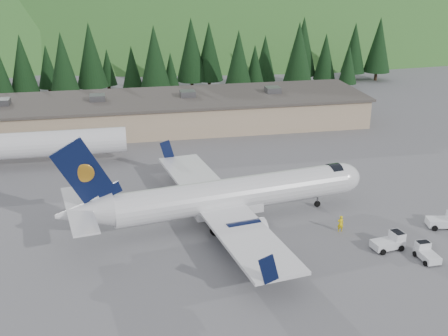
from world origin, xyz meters
The scene contains 10 objects.
ground centered at (0.00, 0.00, 0.00)m, with size 600.00×600.00×0.00m, color slate.
airliner centered at (-1.00, -0.16, 3.07)m, with size 34.65×32.66×11.51m.
second_airliner centered at (-24.92, 22.00, 3.32)m, with size 27.50×11.00×10.05m.
baggage_tug_a centered at (13.97, -9.26, 0.77)m, with size 3.43×2.36×1.72m.
baggage_tug_b centered at (22.05, -6.04, 0.79)m, with size 3.55×2.50×1.76m.
baggage_tug_c centered at (16.42, -11.84, 0.67)m, with size 1.79×2.86×1.50m.
terminal_building centered at (-5.01, 38.00, 2.62)m, with size 71.00×17.00×6.10m.
ramp_worker centered at (10.50, -4.77, 0.91)m, with size 0.67×0.44×1.83m, color yellow.
tree_line centered at (-1.58, 62.01, 7.66)m, with size 112.74×18.01×14.23m.
hills centered at (53.34, 207.38, -82.80)m, with size 614.00×330.00×300.00m.
Camera 1 is at (-12.04, -54.94, 27.60)m, focal length 45.00 mm.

